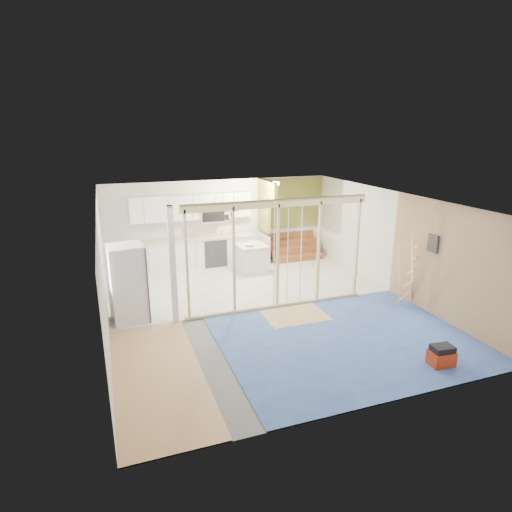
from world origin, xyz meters
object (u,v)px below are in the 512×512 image
object	(u,v)px
island	(252,258)
ladder	(406,272)
fridge	(128,284)
toolbox	(442,356)

from	to	relation	value
island	ladder	size ratio (longest dim) A/B	0.51
ladder	fridge	bearing A→B (deg)	147.00
island	ladder	world-z (taller)	ladder
fridge	island	world-z (taller)	fridge
island	toolbox	size ratio (longest dim) A/B	1.91
island	toolbox	world-z (taller)	island
fridge	island	bearing A→B (deg)	24.27
toolbox	ladder	bearing A→B (deg)	71.13
fridge	toolbox	bearing A→B (deg)	-44.57
ladder	toolbox	bearing A→B (deg)	-134.79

